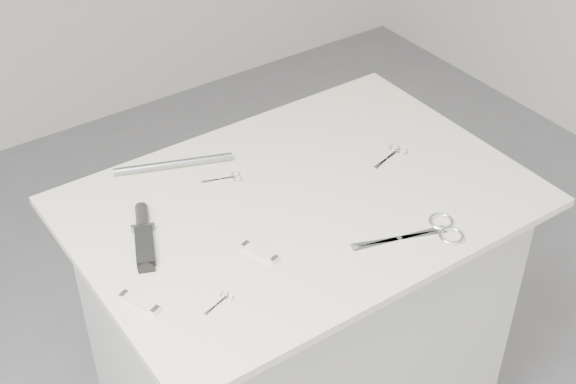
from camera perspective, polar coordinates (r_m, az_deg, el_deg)
plinth at (r=2.11m, az=0.84°, el=-10.56°), size 0.90×0.60×0.90m
display_board at (r=1.79m, az=0.97°, el=-0.69°), size 1.00×0.70×0.02m
large_shears at (r=1.72m, az=10.03°, el=-2.83°), size 0.24×0.13×0.01m
embroidery_scissors_a at (r=1.94m, az=7.49°, el=2.71°), size 0.12×0.06×0.00m
embroidery_scissors_b at (r=1.85m, az=-4.29°, el=1.00°), size 0.09×0.05×0.00m
tiny_scissors at (r=1.55m, az=-4.78°, el=-7.75°), size 0.07×0.04×0.00m
sheathed_knife at (r=1.71m, az=-10.24°, el=-2.90°), size 0.10×0.19×0.02m
pocket_knife_a at (r=1.64m, az=-2.03°, el=-4.33°), size 0.04×0.09×0.01m
pocket_knife_b at (r=1.56m, az=-10.52°, el=-7.74°), size 0.05×0.09×0.01m
metal_rail at (r=1.90m, az=-8.14°, el=1.97°), size 0.27×0.12×0.02m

